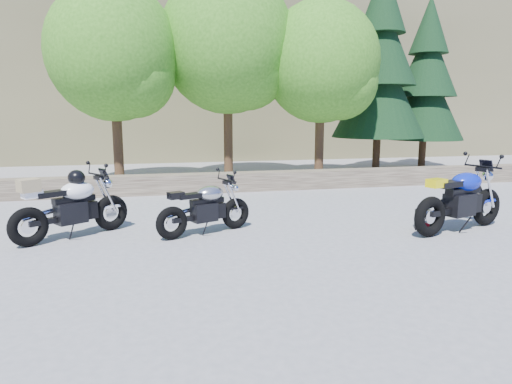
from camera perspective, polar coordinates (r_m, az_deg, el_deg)
ground at (r=7.09m, az=0.21°, el=-7.41°), size 90.00×90.00×0.00m
stone_wall at (r=12.33m, az=-5.53°, el=1.17°), size 22.00×0.55×0.50m
hillside at (r=35.30m, az=-5.53°, el=18.62°), size 80.00×30.00×15.00m
tree_decid_left at (r=13.84m, az=-16.95°, el=15.80°), size 3.67×3.67×5.62m
tree_decid_mid at (r=14.47m, az=-3.13°, el=17.54°), size 4.08×4.08×6.24m
tree_decid_right at (r=14.57m, az=8.63°, el=15.26°), size 3.54×3.54×5.41m
conifer_near at (r=16.76m, az=15.27°, el=14.93°), size 3.17×3.17×7.06m
conifer_far at (r=18.35m, az=20.55°, el=12.90°), size 2.82×2.82×6.27m
silver_bike at (r=8.03m, az=-6.32°, el=-2.07°), size 1.75×0.89×0.93m
white_bike at (r=8.31m, az=-22.14°, el=-1.54°), size 1.81×1.31×1.15m
blue_bike at (r=8.95m, az=24.24°, el=-0.94°), size 2.24×0.97×1.15m
backpack at (r=8.86m, az=20.12°, el=-3.33°), size 0.32×0.31×0.36m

